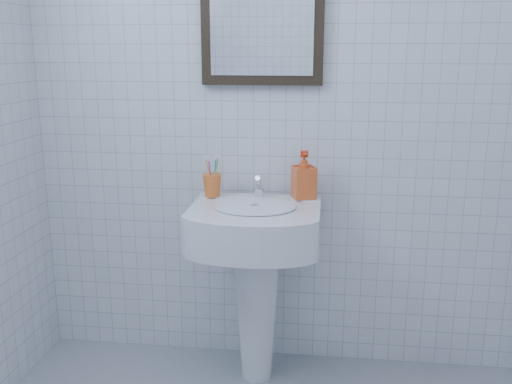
# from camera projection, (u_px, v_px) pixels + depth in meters

# --- Properties ---
(wall_back) EXTENTS (2.20, 0.02, 2.50)m
(wall_back) POSITION_uv_depth(u_px,v_px,m) (286.00, 83.00, 2.36)
(wall_back) COLOR silver
(wall_back) RESTS_ON ground
(washbasin) EXTENTS (0.51, 0.38, 0.79)m
(washbasin) POSITION_uv_depth(u_px,v_px,m) (256.00, 263.00, 2.34)
(washbasin) COLOR white
(washbasin) RESTS_ON ground
(faucet) EXTENTS (0.04, 0.09, 0.10)m
(faucet) POSITION_uv_depth(u_px,v_px,m) (259.00, 188.00, 2.36)
(faucet) COLOR silver
(faucet) RESTS_ON washbasin
(toothbrush_cup) EXTENTS (0.10, 0.10, 0.09)m
(toothbrush_cup) POSITION_uv_depth(u_px,v_px,m) (212.00, 185.00, 2.38)
(toothbrush_cup) COLOR orange
(toothbrush_cup) RESTS_ON washbasin
(soap_dispenser) EXTENTS (0.11, 0.11, 0.20)m
(soap_dispenser) POSITION_uv_depth(u_px,v_px,m) (304.00, 175.00, 2.35)
(soap_dispenser) COLOR red
(soap_dispenser) RESTS_ON washbasin
(wall_mirror) EXTENTS (0.50, 0.04, 0.62)m
(wall_mirror) POSITION_uv_depth(u_px,v_px,m) (262.00, 7.00, 2.29)
(wall_mirror) COLOR black
(wall_mirror) RESTS_ON wall_back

